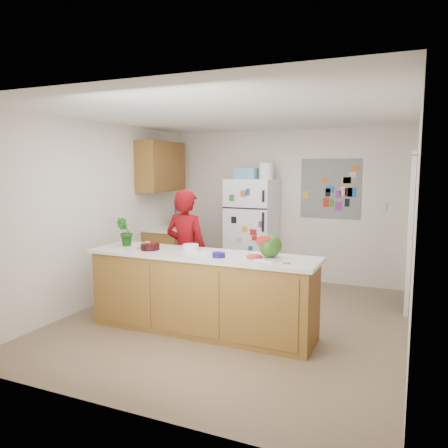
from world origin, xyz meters
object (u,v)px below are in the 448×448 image
at_px(person, 186,251).
at_px(watermelon, 270,246).
at_px(refrigerator, 252,230).
at_px(cherry_bowl, 150,247).

height_order(person, watermelon, person).
xyz_separation_m(refrigerator, watermelon, (1.05, -2.34, 0.21)).
xyz_separation_m(watermelon, cherry_bowl, (-1.45, -0.09, -0.10)).
bearing_deg(person, watermelon, 160.95).
xyz_separation_m(refrigerator, person, (-0.24, -1.83, -0.04)).
relative_size(refrigerator, person, 1.06).
distance_m(watermelon, cherry_bowl, 1.45).
height_order(refrigerator, watermelon, refrigerator).
bearing_deg(cherry_bowl, refrigerator, 80.76).
distance_m(refrigerator, cherry_bowl, 2.47).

